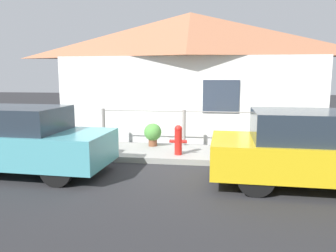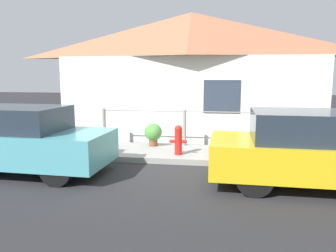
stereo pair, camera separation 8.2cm
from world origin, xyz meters
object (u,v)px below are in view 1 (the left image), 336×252
car_left (20,140)px  car_right (322,149)px  fire_hydrant (178,139)px  potted_plant_near_hydrant (153,133)px

car_left → car_right: car_right is taller
car_right → fire_hydrant: bearing=153.4°
car_left → fire_hydrant: bearing=27.5°
fire_hydrant → potted_plant_near_hydrant: (-0.83, 0.91, -0.02)m
potted_plant_near_hydrant → car_right: bearing=-33.2°
car_right → potted_plant_near_hydrant: bearing=148.2°
car_left → potted_plant_near_hydrant: (2.48, 2.48, -0.22)m
car_right → potted_plant_near_hydrant: (-3.79, 2.48, -0.22)m
car_right → fire_hydrant: car_right is taller
car_right → car_left: bearing=-178.6°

